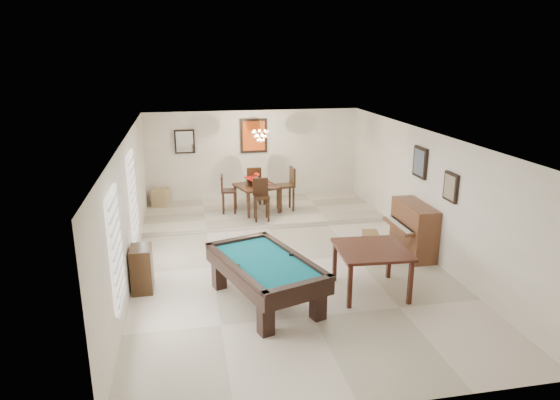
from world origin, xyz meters
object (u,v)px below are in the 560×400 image
object	(u,v)px
pool_table	(265,282)
corner_bench	(161,197)
piano_bench	(372,245)
dining_table	(257,196)
upright_piano	(408,230)
dining_chair_south	(261,200)
square_table	(371,270)
flower_vase	(257,177)
dining_chair_north	(253,185)
dining_chair_west	(229,194)
apothecary_chest	(142,269)
chandelier	(260,132)
dining_chair_east	(285,189)

from	to	relation	value
pool_table	corner_bench	distance (m)	6.11
pool_table	piano_bench	size ratio (longest dim) A/B	2.81
pool_table	dining_table	world-z (taller)	dining_table
upright_piano	corner_bench	distance (m)	6.75
dining_chair_south	corner_bench	size ratio (longest dim) A/B	2.08
upright_piano	piano_bench	world-z (taller)	upright_piano
square_table	flower_vase	distance (m)	4.96
dining_chair_north	square_table	bearing A→B (deg)	104.00
pool_table	dining_table	distance (m)	4.80
dining_chair_west	apothecary_chest	bearing A→B (deg)	159.60
piano_bench	dining_chair_west	world-z (taller)	dining_chair_west
apothecary_chest	dining_chair_north	size ratio (longest dim) A/B	0.79
corner_bench	chandelier	world-z (taller)	chandelier
upright_piano	dining_chair_west	distance (m)	4.75
dining_table	dining_chair_north	xyz separation A→B (m)	(0.01, 0.71, 0.11)
dining_chair_west	dining_chair_east	distance (m)	1.48
apothecary_chest	dining_chair_east	distance (m)	5.14
pool_table	dining_chair_south	distance (m)	4.05
corner_bench	dining_table	bearing A→B (deg)	-22.27
dining_chair_west	dining_chair_east	size ratio (longest dim) A/B	0.87
pool_table	chandelier	xyz separation A→B (m)	(0.68, 4.82, 1.82)
pool_table	flower_vase	xyz separation A→B (m)	(0.56, 4.76, 0.67)
piano_bench	apothecary_chest	bearing A→B (deg)	-171.06
pool_table	dining_chair_west	world-z (taller)	dining_chair_west
upright_piano	flower_vase	size ratio (longest dim) A/B	6.25
pool_table	dining_chair_east	world-z (taller)	dining_chair_east
flower_vase	dining_chair_south	distance (m)	0.86
dining_chair_west	corner_bench	world-z (taller)	dining_chair_west
square_table	corner_bench	xyz separation A→B (m)	(-3.84, 5.76, -0.07)
dining_table	corner_bench	size ratio (longest dim) A/B	2.01
piano_bench	dining_chair_west	xyz separation A→B (m)	(-2.70, 3.18, 0.39)
flower_vase	chandelier	size ratio (longest dim) A/B	0.35
piano_bench	dining_chair_north	bearing A→B (deg)	116.88
upright_piano	corner_bench	size ratio (longest dim) A/B	2.68
square_table	dining_chair_west	distance (m)	5.19
flower_vase	dining_chair_south	bearing A→B (deg)	-89.99
corner_bench	piano_bench	bearing A→B (deg)	-43.09
apothecary_chest	pool_table	bearing A→B (deg)	-22.60
square_table	dining_table	world-z (taller)	dining_table
upright_piano	corner_bench	bearing A→B (deg)	140.91
dining_chair_south	piano_bench	bearing A→B (deg)	-48.89
square_table	dining_table	xyz separation A→B (m)	(-1.34, 4.74, 0.11)
flower_vase	dining_chair_west	xyz separation A→B (m)	(-0.73, 0.02, -0.43)
dining_chair_east	chandelier	world-z (taller)	chandelier
pool_table	dining_chair_east	bearing A→B (deg)	55.85
upright_piano	apothecary_chest	distance (m)	5.43
apothecary_chest	chandelier	distance (m)	5.15
apothecary_chest	dining_table	xyz separation A→B (m)	(2.66, 3.89, 0.12)
dining_table	dining_chair_west	bearing A→B (deg)	178.30
piano_bench	dining_chair_south	size ratio (longest dim) A/B	0.79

